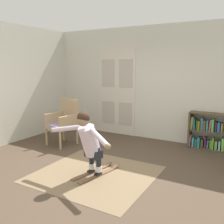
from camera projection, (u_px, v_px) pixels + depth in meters
name	position (u px, v px, depth m)	size (l,w,h in m)	color
ground_plane	(103.00, 174.00, 4.49)	(7.20, 7.20, 0.00)	#4F3E2F
back_wall	(156.00, 84.00, 6.44)	(6.00, 0.10, 2.90)	silver
side_wall_left	(5.00, 85.00, 6.03)	(0.10, 6.00, 2.90)	silver
double_door	(117.00, 90.00, 6.97)	(1.22, 0.05, 2.45)	beige
rug	(95.00, 174.00, 4.48)	(2.01, 1.88, 0.01)	#81694C
bookshelf	(218.00, 134.00, 5.68)	(1.32, 0.30, 0.84)	brown
wicker_chair	(64.00, 121.00, 6.11)	(0.70, 0.70, 1.10)	tan
skis_pair	(97.00, 172.00, 4.50)	(0.47, 0.98, 0.07)	brown
person_skier	(89.00, 139.00, 4.25)	(1.45, 0.71, 1.09)	white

